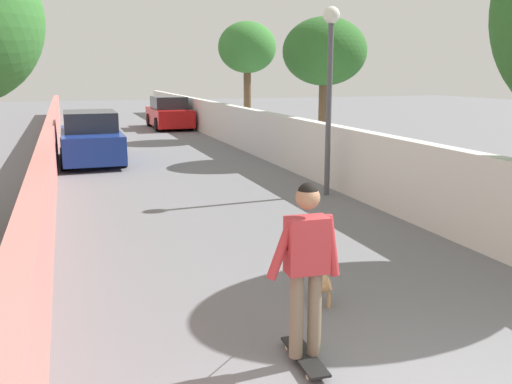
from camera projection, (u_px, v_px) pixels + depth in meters
The scene contains 11 objects.
ground_plane at pixel (164, 162), 16.84m from camera, with size 80.00×80.00×0.00m, color slate.
wall_left at pixel (49, 157), 13.84m from camera, with size 48.00×0.30×1.23m, color #CC726B.
fence_right at pixel (287, 142), 15.85m from camera, with size 48.00×0.30×1.47m, color silver.
tree_right_far at pixel (247, 49), 22.06m from camera, with size 2.32×2.32×4.68m.
tree_right_distant at pixel (325, 52), 16.75m from camera, with size 2.55×2.55×4.33m.
lamp_post at pixel (330, 67), 11.79m from camera, with size 0.36×0.36×4.04m.
skateboard at pixel (305, 356), 5.21m from camera, with size 0.81×0.24×0.08m.
person_skateboarder at pixel (307, 257), 5.00m from camera, with size 0.24×0.71×1.65m.
dog at pixel (319, 281), 6.54m from camera, with size 1.56×0.85×1.06m.
car_near at pixel (91, 139), 16.80m from camera, with size 4.17×1.80×1.54m.
car_far at pixel (169, 114), 27.03m from camera, with size 4.15×1.80×1.54m.
Camera 1 is at (-2.65, 2.76, 2.68)m, focal length 38.84 mm.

